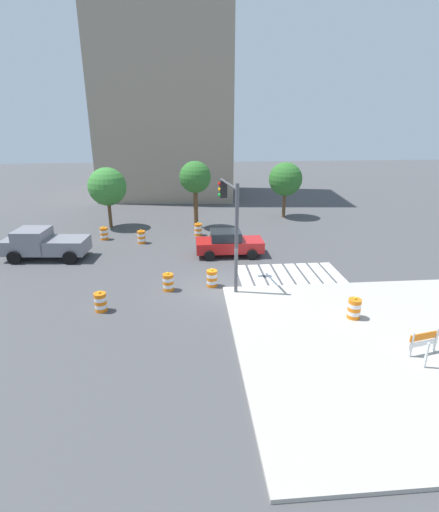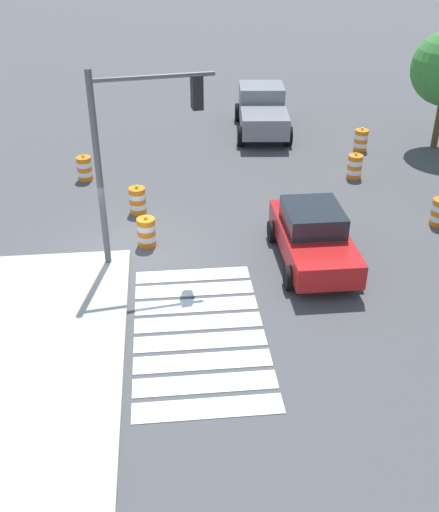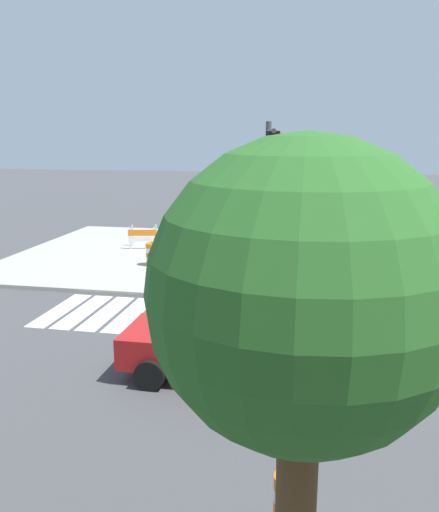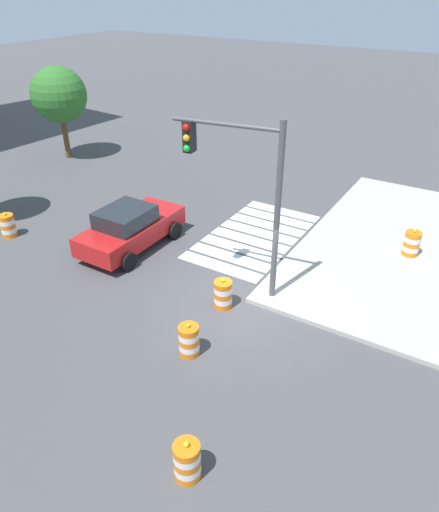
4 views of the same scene
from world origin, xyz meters
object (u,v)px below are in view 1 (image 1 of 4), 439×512
pickup_truck (43,244)px  street_tree_streetside_near (285,179)px  construction_barricade (427,343)px  street_tree_streetside_mid (195,178)px  traffic_barrel_near_corner (168,282)px  traffic_barrel_lane_center (104,234)px  sports_car (229,243)px  traffic_barrel_crosswalk_end (141,237)px  traffic_light_pole (230,214)px  traffic_barrel_median_far (198,229)px  street_tree_streetside_far (107,187)px  traffic_barrel_far_curb (101,302)px  traffic_barrel_on_sidewalk (354,309)px  traffic_barrel_median_near (212,278)px

pickup_truck → street_tree_streetside_near: 20.17m
construction_barricade → street_tree_streetside_mid: size_ratio=0.26×
traffic_barrel_near_corner → traffic_barrel_lane_center: bearing=118.4°
sports_car → street_tree_streetside_near: size_ratio=0.89×
traffic_barrel_lane_center → street_tree_streetside_near: street_tree_streetside_near is taller
traffic_barrel_crosswalk_end → street_tree_streetside_mid: street_tree_streetside_mid is taller
traffic_light_pole → street_tree_streetside_near: bearing=66.0°
construction_barricade → traffic_barrel_median_far: bearing=115.1°
street_tree_streetside_near → traffic_barrel_crosswalk_end: bearing=-150.9°
sports_car → construction_barricade: sports_car is taller
street_tree_streetside_far → traffic_barrel_far_curb: bearing=-81.9°
traffic_barrel_on_sidewalk → construction_barricade: traffic_barrel_on_sidewalk is taller
construction_barricade → traffic_light_pole: (-6.49, 7.31, 3.19)m
traffic_barrel_far_curb → traffic_barrel_near_corner: bearing=33.9°
traffic_barrel_median_far → traffic_light_pole: 10.18m
traffic_barrel_far_curb → street_tree_streetside_near: 21.30m
traffic_light_pole → street_tree_streetside_mid: size_ratio=1.04×
traffic_barrel_on_sidewalk → traffic_barrel_near_corner: bearing=154.6°
pickup_truck → traffic_barrel_median_near: size_ratio=5.20×
traffic_barrel_crosswalk_end → traffic_barrel_lane_center: (-2.81, 1.11, 0.00)m
street_tree_streetside_far → street_tree_streetside_mid: bearing=-4.5°
traffic_barrel_median_near → street_tree_streetside_far: (-7.42, 12.28, 2.86)m
traffic_barrel_median_far → street_tree_streetside_far: street_tree_streetside_far is taller
construction_barricade → traffic_light_pole: size_ratio=0.25×
sports_car → pickup_truck: (-11.76, 0.39, 0.16)m
traffic_barrel_lane_center → traffic_barrel_on_sidewalk: (13.29, -13.22, 0.15)m
traffic_light_pole → street_tree_streetside_far: bearing=124.3°
pickup_truck → street_tree_streetside_far: bearing=67.4°
pickup_truck → traffic_barrel_near_corner: 9.79m
sports_car → traffic_light_pole: 5.74m
pickup_truck → traffic_barrel_far_curb: 9.10m
traffic_barrel_near_corner → street_tree_streetside_mid: bearing=81.6°
sports_car → construction_barricade: size_ratio=3.14×
traffic_light_pole → traffic_barrel_median_far: bearing=98.3°
traffic_barrel_near_corner → traffic_barrel_median_near: (2.29, 0.31, 0.00)m
sports_car → street_tree_streetside_far: bearing=139.8°
pickup_truck → traffic_barrel_crosswalk_end: (5.85, 2.65, -0.52)m
sports_car → street_tree_streetside_far: 11.81m
sports_car → street_tree_streetside_mid: size_ratio=0.81×
pickup_truck → traffic_barrel_on_sidewalk: size_ratio=5.20×
sports_car → construction_barricade: bearing=-63.5°
traffic_barrel_far_curb → traffic_barrel_lane_center: bearing=99.9°
traffic_barrel_near_corner → traffic_light_pole: (3.25, 0.32, 3.46)m
traffic_barrel_near_corner → construction_barricade: 11.99m
traffic_barrel_far_curb → street_tree_streetside_near: (12.72, 16.84, 2.92)m
pickup_truck → traffic_barrel_median_far: size_ratio=5.20×
traffic_barrel_crosswalk_end → street_tree_streetside_far: bearing=123.5°
traffic_barrel_far_curb → traffic_barrel_median_far: bearing=67.5°
traffic_barrel_lane_center → traffic_barrel_crosswalk_end: bearing=-21.5°
traffic_barrel_median_far → traffic_barrel_on_sidewalk: traffic_barrel_on_sidewalk is taller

